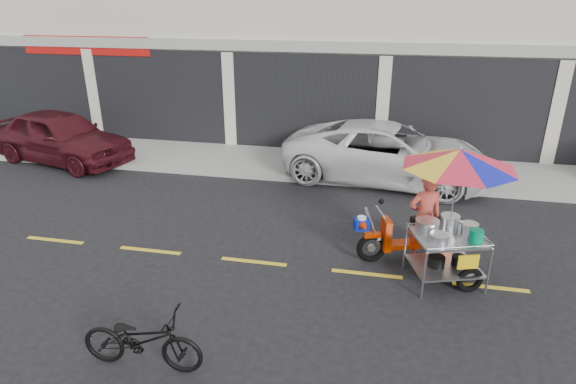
% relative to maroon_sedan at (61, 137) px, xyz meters
% --- Properties ---
extents(ground, '(90.00, 90.00, 0.00)m').
position_rel_maroon_sedan_xyz_m(ground, '(8.80, -4.33, -0.73)').
color(ground, black).
extents(sidewalk, '(45.00, 3.00, 0.15)m').
position_rel_maroon_sedan_xyz_m(sidewalk, '(8.80, 1.17, -0.66)').
color(sidewalk, gray).
rests_on(sidewalk, ground).
extents(shophouse_block, '(36.00, 8.11, 10.40)m').
position_rel_maroon_sedan_xyz_m(shophouse_block, '(11.62, 6.26, 3.50)').
color(shophouse_block, beige).
rests_on(shophouse_block, ground).
extents(centerline, '(42.00, 0.10, 0.01)m').
position_rel_maroon_sedan_xyz_m(centerline, '(8.80, -4.33, -0.73)').
color(centerline, gold).
rests_on(centerline, ground).
extents(maroon_sedan, '(4.61, 2.78, 1.47)m').
position_rel_maroon_sedan_xyz_m(maroon_sedan, '(0.00, 0.00, 0.00)').
color(maroon_sedan, '#400F16').
rests_on(maroon_sedan, ground).
extents(white_pickup, '(5.50, 3.10, 1.45)m').
position_rel_maroon_sedan_xyz_m(white_pickup, '(9.04, 0.37, -0.01)').
color(white_pickup, silver).
rests_on(white_pickup, ground).
extents(near_bicycle, '(1.60, 0.60, 0.83)m').
position_rel_maroon_sedan_xyz_m(near_bicycle, '(6.14, -7.12, -0.32)').
color(near_bicycle, black).
rests_on(near_bicycle, ground).
extents(food_vendor_rig, '(2.68, 2.23, 2.32)m').
position_rel_maroon_sedan_xyz_m(food_vendor_rig, '(9.92, -4.00, 0.72)').
color(food_vendor_rig, black).
rests_on(food_vendor_rig, ground).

